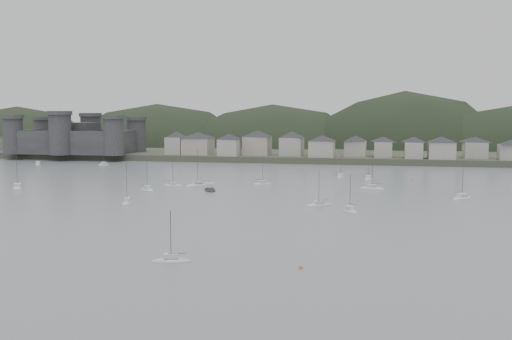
# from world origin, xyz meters

# --- Properties ---
(ground) EXTENTS (900.00, 900.00, 0.00)m
(ground) POSITION_xyz_m (0.00, 0.00, 0.00)
(ground) COLOR slate
(ground) RESTS_ON ground
(far_shore_land) EXTENTS (900.00, 250.00, 3.00)m
(far_shore_land) POSITION_xyz_m (0.00, 295.00, 1.50)
(far_shore_land) COLOR #383D2D
(far_shore_land) RESTS_ON ground
(forested_ridge) EXTENTS (851.55, 103.94, 102.57)m
(forested_ridge) POSITION_xyz_m (4.83, 269.40, -11.28)
(forested_ridge) COLOR black
(forested_ridge) RESTS_ON ground
(castle) EXTENTS (66.00, 43.00, 20.00)m
(castle) POSITION_xyz_m (-120.00, 179.80, 10.96)
(castle) COLOR #313133
(castle) RESTS_ON far_shore_land
(waterfront_town) EXTENTS (451.48, 28.46, 12.92)m
(waterfront_town) POSITION_xyz_m (50.59, 183.34, 8.66)
(waterfront_town) COLOR #9C9B8F
(waterfront_town) RESTS_ON far_shore_land
(moored_fleet) EXTENTS (247.16, 172.08, 13.37)m
(moored_fleet) POSITION_xyz_m (-6.54, 61.03, 0.18)
(moored_fleet) COLOR beige
(moored_fleet) RESTS_ON ground
(motor_launch_far) EXTENTS (6.65, 9.61, 4.14)m
(motor_launch_far) POSITION_xyz_m (-13.14, 67.92, 0.28)
(motor_launch_far) COLOR black
(motor_launch_far) RESTS_ON ground
(mooring_buoys) EXTENTS (166.78, 131.18, 0.70)m
(mooring_buoys) POSITION_xyz_m (9.74, 51.06, 0.15)
(mooring_buoys) COLOR #C06740
(mooring_buoys) RESTS_ON ground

